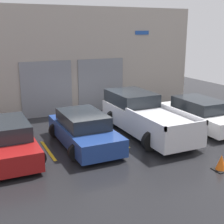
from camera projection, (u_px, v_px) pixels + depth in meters
name	position (u px, v px, depth m)	size (l,w,h in m)	color
ground_plane	(99.00, 127.00, 15.07)	(28.00, 28.00, 0.00)	black
shophouse_building	(76.00, 61.00, 17.21)	(14.55, 0.68, 5.78)	#9E9389
pickup_truck	(144.00, 116.00, 14.04)	(2.51, 5.53, 1.69)	silver
sedan_white	(200.00, 114.00, 15.09)	(2.18, 4.50, 1.33)	white
sedan_side	(84.00, 130.00, 12.63)	(2.20, 4.42, 1.34)	navy
van_right	(7.00, 141.00, 11.40)	(2.23, 4.23, 1.37)	maroon
parking_stripe_left	(48.00, 151.00, 12.15)	(0.12, 2.20, 0.01)	gold
parking_stripe_centre	(117.00, 139.00, 13.38)	(0.12, 2.20, 0.01)	gold
parking_stripe_right	(174.00, 130.00, 14.60)	(0.12, 2.20, 0.01)	gold
parking_stripe_far_right	(223.00, 122.00, 15.83)	(0.12, 2.20, 0.01)	gold
traffic_cone	(221.00, 163.00, 10.42)	(0.47, 0.47, 0.55)	black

